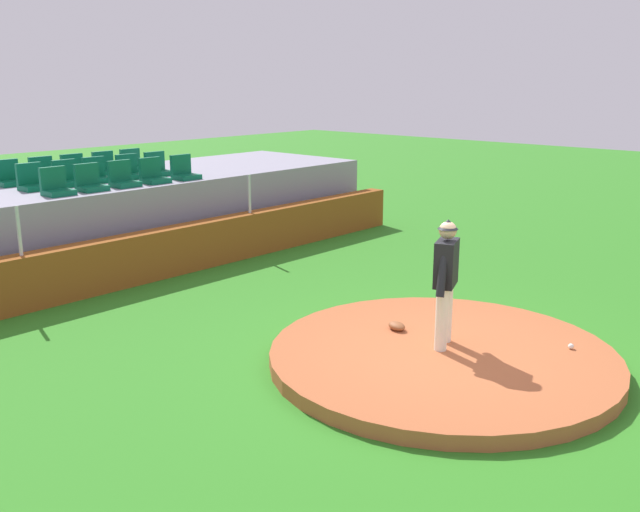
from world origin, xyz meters
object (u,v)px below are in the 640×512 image
object	(u,v)px
baseball	(571,346)
stadium_chair_1	(90,182)
stadium_chair_6	(67,178)
stadium_chair_7	(97,174)
stadium_chair_3	(153,175)
stadium_chair_13	(106,168)
stadium_chair_10	(9,177)
stadium_chair_4	(184,172)
stadium_chair_11	(44,174)
stadium_chair_5	(32,182)
stadium_chair_12	(75,171)
fielding_glove	(397,326)
stadium_chair_9	(158,168)
stadium_chair_0	(56,186)
stadium_chair_8	(130,171)
stadium_chair_2	(123,178)
stadium_chair_14	(133,164)
pitcher	(446,274)

from	to	relation	value
baseball	stadium_chair_1	distance (m)	8.90
stadium_chair_6	stadium_chair_7	bearing A→B (deg)	-178.52
stadium_chair_3	stadium_chair_13	world-z (taller)	same
stadium_chair_7	stadium_chair_10	xyz separation A→B (m)	(-1.40, 0.86, 0.00)
stadium_chair_4	stadium_chair_11	world-z (taller)	same
stadium_chair_5	stadium_chair_1	bearing A→B (deg)	127.87
stadium_chair_6	stadium_chair_12	bearing A→B (deg)	-126.55
fielding_glove	stadium_chair_13	size ratio (longest dim) A/B	0.60
stadium_chair_1	fielding_glove	bearing A→B (deg)	98.09
stadium_chair_3	stadium_chair_9	xyz separation A→B (m)	(0.72, 0.88, 0.00)
stadium_chair_0	stadium_chair_9	bearing A→B (deg)	-162.80
stadium_chair_0	stadium_chair_8	bearing A→B (deg)	-157.18
stadium_chair_3	stadium_chair_6	world-z (taller)	same
stadium_chair_2	stadium_chair_6	bearing A→B (deg)	-53.06
stadium_chair_9	stadium_chair_10	xyz separation A→B (m)	(-2.82, 0.91, 0.00)
stadium_chair_7	stadium_chair_13	world-z (taller)	same
stadium_chair_4	stadium_chair_11	size ratio (longest dim) A/B	1.00
fielding_glove	stadium_chair_8	xyz separation A→B (m)	(0.50, 7.30, 1.51)
stadium_chair_0	stadium_chair_14	size ratio (longest dim) A/B	1.00
stadium_chair_2	stadium_chair_12	bearing A→B (deg)	-89.25
stadium_chair_6	stadium_chair_11	size ratio (longest dim) A/B	1.00
pitcher	stadium_chair_6	world-z (taller)	stadium_chair_6
pitcher	fielding_glove	world-z (taller)	pitcher
stadium_chair_14	stadium_chair_12	bearing A→B (deg)	1.61
stadium_chair_3	stadium_chair_11	distance (m)	2.26
stadium_chair_2	stadium_chair_13	xyz separation A→B (m)	(0.70, 1.75, 0.00)
pitcher	stadium_chair_8	size ratio (longest dim) A/B	3.42
stadium_chair_2	stadium_chair_5	world-z (taller)	same
pitcher	stadium_chair_13	xyz separation A→B (m)	(0.55, 8.99, 0.57)
stadium_chair_5	stadium_chair_12	xyz separation A→B (m)	(1.35, 0.87, 0.00)
pitcher	stadium_chair_14	world-z (taller)	stadium_chair_14
stadium_chair_0	stadium_chair_12	world-z (taller)	same
stadium_chair_6	stadium_chair_12	world-z (taller)	same
stadium_chair_14	stadium_chair_9	bearing A→B (deg)	89.84
stadium_chair_10	stadium_chair_13	world-z (taller)	same
stadium_chair_3	stadium_chair_11	world-z (taller)	same
pitcher	stadium_chair_14	size ratio (longest dim) A/B	3.42
stadium_chair_5	stadium_chair_7	size ratio (longest dim) A/B	1.00
baseball	stadium_chair_5	xyz separation A→B (m)	(-2.55, 9.44, 1.53)
stadium_chair_0	stadium_chair_1	xyz separation A→B (m)	(0.68, 0.01, 0.00)
stadium_chair_8	stadium_chair_1	bearing A→B (deg)	31.48
stadium_chair_8	stadium_chair_9	distance (m)	0.68
stadium_chair_2	stadium_chair_3	xyz separation A→B (m)	(0.69, -0.02, 0.00)
stadium_chair_12	stadium_chair_13	size ratio (longest dim) A/B	1.00
stadium_chair_1	pitcher	bearing A→B (deg)	96.63
stadium_chair_4	stadium_chair_13	size ratio (longest dim) A/B	1.00
stadium_chair_10	stadium_chair_11	xyz separation A→B (m)	(0.71, -0.01, 0.00)
stadium_chair_7	stadium_chair_8	distance (m)	0.75
stadium_chair_14	stadium_chair_5	bearing A→B (deg)	18.14
stadium_chair_8	stadium_chair_12	distance (m)	1.16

